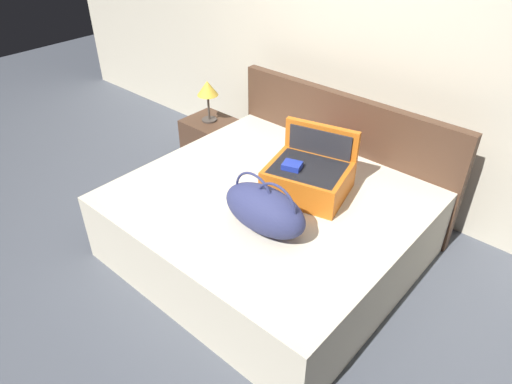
# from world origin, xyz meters

# --- Properties ---
(ground_plane) EXTENTS (12.00, 12.00, 0.00)m
(ground_plane) POSITION_xyz_m (0.00, 0.00, 0.00)
(ground_plane) COLOR #4C515B
(back_wall) EXTENTS (8.00, 0.10, 2.60)m
(back_wall) POSITION_xyz_m (0.00, 1.65, 1.30)
(back_wall) COLOR beige
(back_wall) RESTS_ON ground
(bed) EXTENTS (1.94, 1.76, 0.53)m
(bed) POSITION_xyz_m (0.00, 0.40, 0.26)
(bed) COLOR beige
(bed) RESTS_ON ground
(headboard) EXTENTS (1.98, 0.08, 0.97)m
(headboard) POSITION_xyz_m (0.00, 1.32, 0.49)
(headboard) COLOR #4C3323
(headboard) RESTS_ON ground
(hard_case_large) EXTENTS (0.63, 0.58, 0.42)m
(hard_case_large) POSITION_xyz_m (0.17, 0.62, 0.66)
(hard_case_large) COLOR #D16619
(hard_case_large) RESTS_ON bed
(duffel_bag) EXTENTS (0.58, 0.29, 0.37)m
(duffel_bag) POSITION_xyz_m (0.21, 0.11, 0.67)
(duffel_bag) COLOR navy
(duffel_bag) RESTS_ON bed
(pillow_near_headboard) EXTENTS (0.42, 0.29, 0.15)m
(pillow_near_headboard) POSITION_xyz_m (0.00, 1.08, 0.60)
(pillow_near_headboard) COLOR maroon
(pillow_near_headboard) RESTS_ON bed
(nightstand) EXTENTS (0.44, 0.40, 0.47)m
(nightstand) POSITION_xyz_m (-1.25, 1.03, 0.23)
(nightstand) COLOR #4C3323
(nightstand) RESTS_ON ground
(table_lamp) EXTENTS (0.19, 0.19, 0.38)m
(table_lamp) POSITION_xyz_m (-1.25, 1.03, 0.76)
(table_lamp) COLOR #3F3833
(table_lamp) RESTS_ON nightstand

